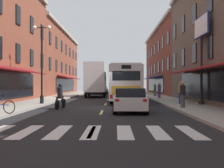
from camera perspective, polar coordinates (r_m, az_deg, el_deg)
ground_plane at (r=19.40m, az=-1.64°, el=-4.93°), size 34.80×80.00×0.10m
lane_centre_dashes at (r=19.15m, az=-1.67°, el=-4.84°), size 0.14×73.90×0.01m
crosswalk_near at (r=9.48m, az=-4.16°, el=-9.71°), size 7.10×2.80×0.01m
sidewalk_left at (r=20.50m, az=-18.40°, el=-4.33°), size 3.00×80.00×0.14m
sidewalk_right at (r=20.04m, az=15.52°, el=-4.43°), size 3.00×80.00×0.14m
billboard_sign at (r=21.50m, az=17.86°, el=9.27°), size 0.40×3.10×6.44m
transit_bus at (r=26.09m, az=2.76°, el=0.14°), size 2.85×11.58×3.23m
box_truck at (r=34.96m, az=-3.31°, el=0.82°), size 2.49×7.51×4.19m
sedan_near at (r=45.46m, az=-2.12°, el=-1.23°), size 2.04×4.52×1.33m
sedan_mid at (r=16.06m, az=3.69°, el=-3.26°), size 1.96×4.31×1.38m
motorcycle_rider at (r=18.48m, az=-10.54°, el=-2.82°), size 0.64×2.07×1.66m
bicycle_near at (r=15.01m, az=-22.02°, el=-4.23°), size 1.69×0.52×0.91m
pedestrian_near at (r=30.48m, az=9.67°, el=-1.18°), size 0.42×0.53×1.64m
pedestrian_mid at (r=35.29m, az=8.79°, el=-1.12°), size 0.36×0.36×1.59m
pedestrian_far at (r=18.04m, az=14.29°, el=-2.04°), size 0.36×0.36×1.63m
pedestrian_rear at (r=21.31m, az=13.91°, el=-1.63°), size 0.36×0.36×1.70m
street_lamp_twin at (r=21.76m, az=-14.19°, el=4.68°), size 1.42×0.32×5.91m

